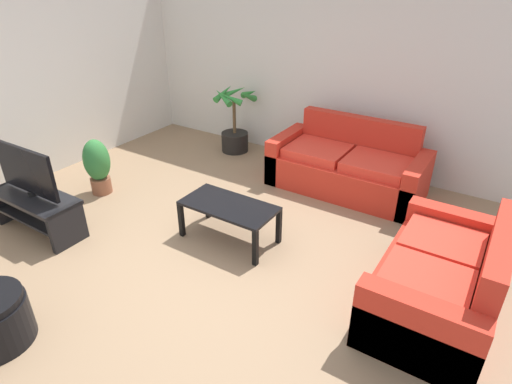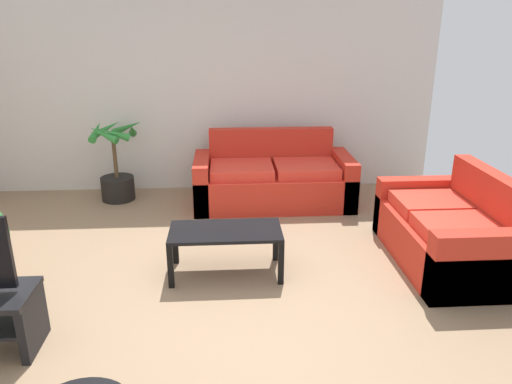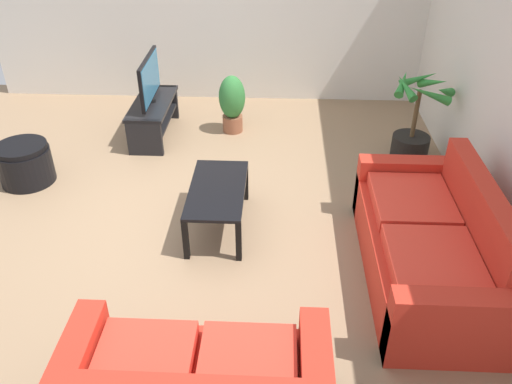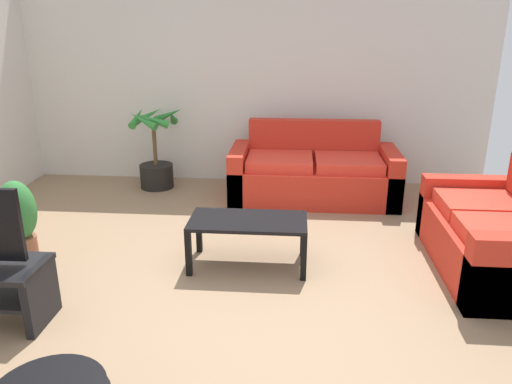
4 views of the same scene
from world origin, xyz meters
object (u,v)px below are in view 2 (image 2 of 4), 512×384
(couch_loveseat, at_px, (448,233))
(coffee_table, at_px, (226,236))
(couch_main, at_px, (273,181))
(potted_palm, at_px, (117,170))

(couch_loveseat, xyz_separation_m, coffee_table, (-2.12, -0.09, 0.07))
(couch_main, distance_m, coffee_table, 1.90)
(couch_loveseat, relative_size, potted_palm, 1.52)
(couch_main, distance_m, potted_palm, 2.01)
(couch_loveseat, bearing_deg, couch_main, 131.64)
(couch_main, height_order, potted_palm, potted_palm)
(potted_palm, bearing_deg, couch_main, -7.85)
(couch_main, xyz_separation_m, potted_palm, (-1.99, 0.27, 0.09))
(couch_loveseat, height_order, potted_palm, potted_palm)
(couch_main, bearing_deg, coffee_table, -108.72)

